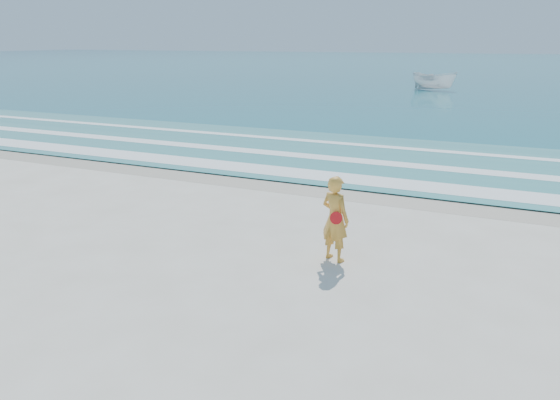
% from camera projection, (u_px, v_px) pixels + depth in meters
% --- Properties ---
extents(ground, '(400.00, 400.00, 0.00)m').
position_uv_depth(ground, '(188.00, 313.00, 9.58)').
color(ground, silver).
rests_on(ground, ground).
extents(wet_sand, '(400.00, 2.40, 0.00)m').
position_uv_depth(wet_sand, '(346.00, 190.00, 17.44)').
color(wet_sand, '#B2A893').
rests_on(wet_sand, ground).
extents(ocean, '(400.00, 190.00, 0.04)m').
position_uv_depth(ocean, '(505.00, 66.00, 101.27)').
color(ocean, '#19727F').
rests_on(ocean, ground).
extents(shallow, '(400.00, 10.00, 0.01)m').
position_uv_depth(shallow, '(384.00, 159.00, 21.80)').
color(shallow, '#59B7AD').
rests_on(shallow, ocean).
extents(foam_near, '(400.00, 1.40, 0.01)m').
position_uv_depth(foam_near, '(357.00, 179.00, 18.56)').
color(foam_near, white).
rests_on(foam_near, shallow).
extents(foam_mid, '(400.00, 0.90, 0.01)m').
position_uv_depth(foam_mid, '(379.00, 163.00, 21.10)').
color(foam_mid, white).
rests_on(foam_mid, shallow).
extents(foam_far, '(400.00, 0.60, 0.01)m').
position_uv_depth(foam_far, '(398.00, 148.00, 23.98)').
color(foam_far, white).
rests_on(foam_far, shallow).
extents(boat, '(4.82, 3.02, 1.74)m').
position_uv_depth(boat, '(434.00, 81.00, 51.35)').
color(boat, silver).
rests_on(boat, ocean).
extents(woman, '(0.80, 0.67, 1.88)m').
position_uv_depth(woman, '(335.00, 219.00, 11.66)').
color(woman, gold).
rests_on(woman, ground).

